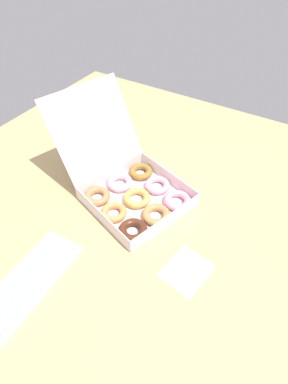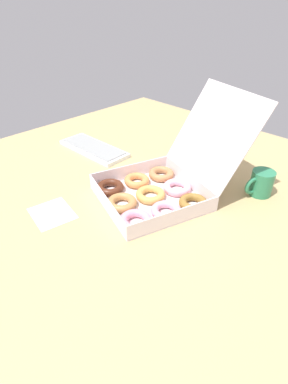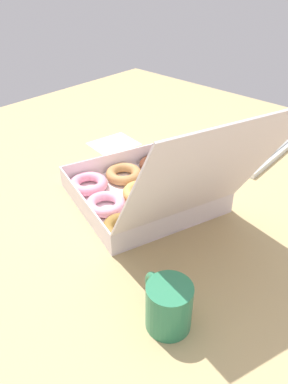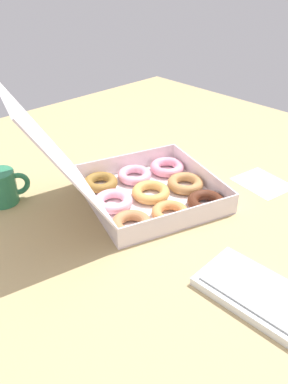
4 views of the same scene
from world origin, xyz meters
The scene contains 5 objects.
ground_plane centered at (0.00, 0.00, -1.00)cm, with size 180.00×180.00×2.00cm, color tan.
donut_box centered at (3.19, 3.80, 3.93)cm, with size 48.23×59.59×35.24cm.
keyboard centered at (-44.78, 11.10, 1.06)cm, with size 36.55×15.00×2.20cm.
coffee_mug centered at (28.73, 31.95, 4.85)cm, with size 8.24×11.77×9.46cm.
paper_napkin centered at (-15.31, -28.82, 0.07)cm, with size 14.95×12.71×0.15cm, color white.
Camera 1 is at (-65.01, -43.01, 85.89)cm, focal length 28.00 mm.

